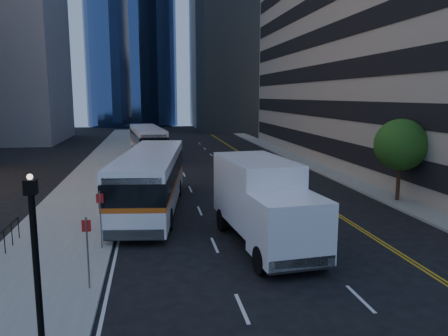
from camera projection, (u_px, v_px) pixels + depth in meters
name	position (u px, v px, depth m)	size (l,w,h in m)	color
ground	(304.00, 256.00, 18.24)	(160.00, 160.00, 0.00)	black
sidewalk_west	(105.00, 167.00, 40.83)	(5.00, 90.00, 0.15)	gray
sidewalk_east	(304.00, 161.00, 44.02)	(2.00, 90.00, 0.15)	gray
street_tree	(401.00, 145.00, 26.89)	(3.20, 3.20, 5.10)	#332114
lamp_post	(36.00, 260.00, 10.48)	(0.28, 0.28, 4.56)	black
bus_front	(151.00, 179.00, 25.39)	(4.54, 13.54, 3.43)	white
bus_rear	(147.00, 141.00, 47.00)	(4.15, 12.93, 3.28)	white
box_truck	(264.00, 202.00, 19.34)	(3.46, 8.12, 3.78)	white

